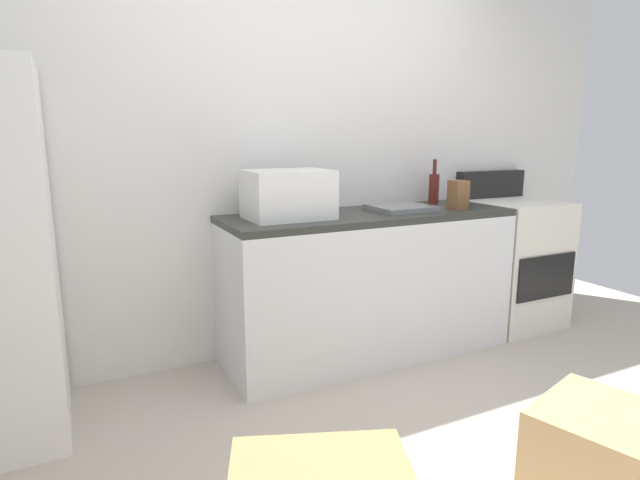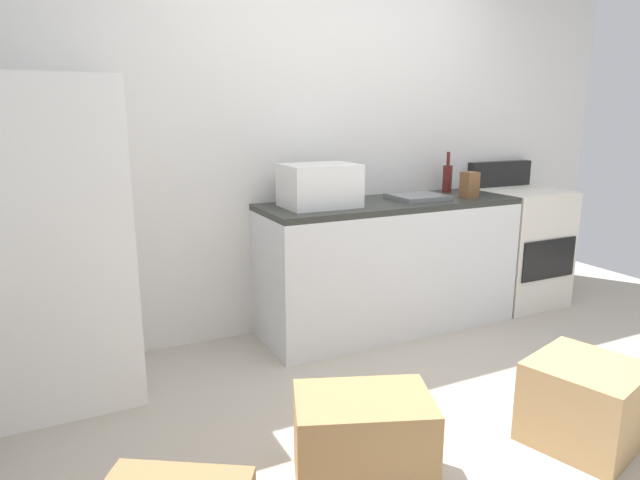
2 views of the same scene
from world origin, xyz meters
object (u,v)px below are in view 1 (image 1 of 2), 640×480
(microwave, at_px, (288,194))
(wine_bottle, at_px, (434,187))
(coffee_mug, at_px, (462,198))
(cardboard_box_medium, at_px, (604,461))
(stove_oven, at_px, (511,261))
(knife_block, at_px, (458,195))

(microwave, relative_size, wine_bottle, 1.53)
(wine_bottle, relative_size, coffee_mug, 3.00)
(microwave, xyz_separation_m, wine_bottle, (1.15, 0.17, -0.03))
(cardboard_box_medium, bearing_deg, stove_oven, 53.33)
(knife_block, bearing_deg, wine_bottle, 82.60)
(microwave, bearing_deg, coffee_mug, -0.68)
(microwave, xyz_separation_m, knife_block, (1.11, -0.12, -0.05))
(microwave, distance_m, knife_block, 1.12)
(knife_block, distance_m, cardboard_box_medium, 1.76)
(wine_bottle, xyz_separation_m, coffee_mug, (0.09, -0.19, -0.06))
(coffee_mug, relative_size, cardboard_box_medium, 0.22)
(coffee_mug, bearing_deg, cardboard_box_medium, -113.15)
(knife_block, bearing_deg, microwave, 174.01)
(stove_oven, distance_m, wine_bottle, 0.83)
(knife_block, relative_size, cardboard_box_medium, 0.40)
(wine_bottle, height_order, cardboard_box_medium, wine_bottle)
(microwave, xyz_separation_m, coffee_mug, (1.24, -0.01, -0.09))
(wine_bottle, bearing_deg, knife_block, -97.40)
(stove_oven, height_order, cardboard_box_medium, stove_oven)
(microwave, height_order, coffee_mug, microwave)
(wine_bottle, height_order, coffee_mug, wine_bottle)
(stove_oven, distance_m, cardboard_box_medium, 2.00)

